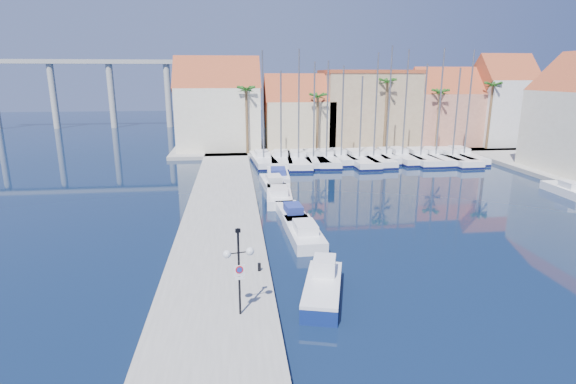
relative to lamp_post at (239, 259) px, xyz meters
name	(u,v)px	position (x,y,z in m)	size (l,w,h in m)	color
ground	(384,291)	(7.75, 2.40, -3.26)	(260.00, 260.00, 0.00)	black
quay_west	(222,216)	(-1.25, 15.90, -3.01)	(6.00, 77.00, 0.50)	gray
shore_north	(347,146)	(17.75, 50.40, -3.01)	(54.00, 16.00, 0.50)	gray
lamp_post	(239,259)	(0.00, 0.00, 0.00)	(1.41, 0.59, 4.20)	black
bollard	(259,267)	(1.15, 4.65, -2.53)	(0.18, 0.18, 0.46)	black
fishing_boat	(323,287)	(4.30, 2.02, -2.64)	(3.12, 5.61, 1.87)	navy
motorboat_west_0	(304,232)	(4.63, 10.69, -2.75)	(2.33, 6.54, 1.40)	white
motorboat_west_1	(292,214)	(4.37, 15.16, -2.75)	(2.21, 5.76, 1.40)	white
motorboat_west_2	(279,195)	(3.91, 20.97, -2.75)	(2.72, 7.09, 1.40)	white
motorboat_west_3	(273,183)	(3.80, 25.90, -2.75)	(2.48, 6.56, 1.40)	white
motorboat_west_4	(278,175)	(4.65, 29.56, -2.75)	(2.68, 7.25, 1.40)	white
motorboat_east_1	(566,190)	(31.75, 19.73, -2.75)	(1.79, 5.31, 1.40)	white
sailboat_0	(263,159)	(3.58, 38.62, -2.65)	(3.29, 9.89, 14.19)	white
sailboat_1	(281,160)	(5.90, 38.41, -2.68)	(3.34, 10.14, 11.79)	white
sailboat_2	(298,160)	(8.10, 37.96, -2.67)	(3.73, 11.27, 14.35)	white
sailboat_3	(312,159)	(10.07, 38.45, -2.67)	(3.08, 10.20, 12.86)	white
sailboat_4	(326,159)	(11.83, 38.35, -2.67)	(3.49, 10.55, 13.00)	white
sailboat_5	(340,157)	(13.92, 39.12, -2.65)	(2.97, 8.77, 12.44)	white
sailboat_6	(358,159)	(16.01, 37.81, -2.70)	(3.25, 11.24, 11.13)	white
sailboat_7	(372,158)	(18.11, 38.47, -2.68)	(3.34, 11.49, 13.99)	white
sailboat_8	(385,156)	(20.19, 39.09, -2.59)	(2.79, 8.36, 14.88)	white
sailboat_9	(400,156)	(22.24, 38.95, -2.65)	(3.22, 10.19, 14.47)	white
sailboat_10	(419,157)	(24.49, 38.07, -2.68)	(3.24, 10.80, 12.67)	white
sailboat_11	(433,156)	(26.62, 38.30, -2.66)	(3.47, 11.03, 14.57)	white
sailboat_12	(450,157)	(28.64, 37.62, -2.70)	(3.54, 11.77, 12.16)	white
sailboat_13	(462,155)	(30.81, 38.51, -2.66)	(3.11, 10.54, 14.40)	white
building_0	(219,108)	(-2.25, 49.40, 3.26)	(12.30, 9.00, 13.50)	beige
building_1	(298,115)	(9.75, 49.40, 2.04)	(10.30, 8.00, 11.00)	#C6B18C
building_2	(367,108)	(20.75, 50.40, 3.00)	(14.20, 10.20, 11.50)	#9E8161
building_3	(443,110)	(32.75, 49.40, 2.60)	(10.30, 8.00, 12.00)	#B3705A
building_4	(501,103)	(41.75, 48.40, 3.71)	(8.30, 8.00, 14.00)	silver
palm_0	(246,91)	(1.75, 44.40, 5.82)	(2.60, 2.60, 10.15)	brown
palm_1	(318,98)	(11.75, 44.40, 4.88)	(2.60, 2.60, 9.15)	brown
palm_2	(387,84)	(21.75, 44.40, 6.76)	(2.60, 2.60, 11.15)	brown
palm_3	(440,94)	(29.75, 44.40, 5.35)	(2.60, 2.60, 9.65)	brown
palm_4	(493,87)	(37.75, 44.40, 6.29)	(2.60, 2.60, 10.65)	brown
viaduct	(86,80)	(-31.32, 84.40, 6.99)	(48.00, 2.20, 14.45)	#9E9E99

